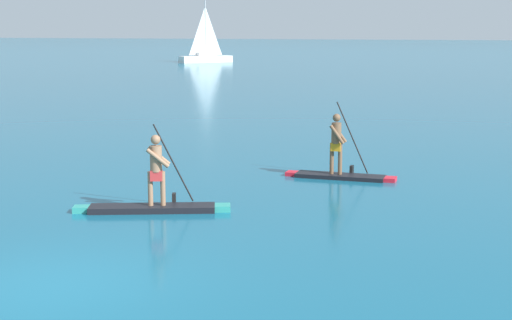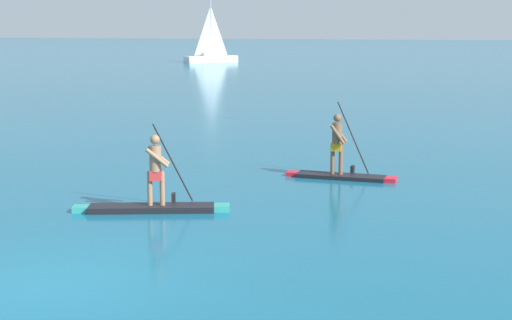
% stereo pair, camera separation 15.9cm
% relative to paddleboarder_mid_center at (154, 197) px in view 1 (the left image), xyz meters
% --- Properties ---
extents(ground, '(440.00, 440.00, 0.00)m').
position_rel_paddleboarder_mid_center_xyz_m(ground, '(0.43, -5.04, -0.32)').
color(ground, '#145B7A').
extents(paddleboarder_mid_center, '(3.36, 1.46, 1.89)m').
position_rel_paddleboarder_mid_center_xyz_m(paddleboarder_mid_center, '(0.00, 0.00, 0.00)').
color(paddleboarder_mid_center, black).
rests_on(paddleboarder_mid_center, ground).
extents(paddleboarder_far_right, '(2.97, 0.86, 2.04)m').
position_rel_paddleboarder_mid_center_xyz_m(paddleboarder_far_right, '(3.24, 4.83, 0.06)').
color(paddleboarder_far_right, black).
rests_on(paddleboarder_far_right, ground).
extents(sailboat_left_horizon, '(5.25, 5.36, 6.74)m').
position_rel_paddleboarder_mid_center_xyz_m(sailboat_left_horizon, '(-22.48, 66.13, 0.53)').
color(sailboat_left_horizon, white).
rests_on(sailboat_left_horizon, ground).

